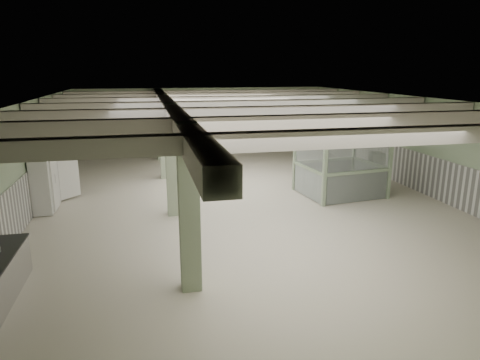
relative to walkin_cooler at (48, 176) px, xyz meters
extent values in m
plane|color=silver|center=(6.62, -0.83, -1.08)|extent=(20.00, 20.00, 0.00)
cube|color=white|center=(6.62, -0.83, 2.52)|extent=(14.00, 20.00, 0.02)
cube|color=#A3BB96|center=(6.62, 9.17, 0.72)|extent=(14.00, 0.02, 3.60)
cube|color=#A3BB96|center=(6.62, -10.83, 0.72)|extent=(14.00, 0.02, 3.60)
cube|color=#A3BB96|center=(-0.38, -0.83, 0.72)|extent=(0.02, 20.00, 3.60)
cube|color=#A3BB96|center=(13.62, -0.83, 0.72)|extent=(0.02, 20.00, 3.60)
cube|color=white|center=(-0.35, -0.83, -0.33)|extent=(0.05, 19.90, 1.50)
cube|color=white|center=(13.60, -0.83, -0.33)|extent=(0.05, 19.90, 1.50)
cube|color=white|center=(6.62, 9.15, -0.33)|extent=(13.90, 0.05, 1.50)
cube|color=beige|center=(4.12, -0.83, 2.30)|extent=(0.45, 19.90, 0.40)
cube|color=beige|center=(6.62, -8.33, 2.34)|extent=(13.90, 0.35, 0.32)
cube|color=beige|center=(6.62, -5.83, 2.34)|extent=(13.90, 0.35, 0.32)
cube|color=beige|center=(6.62, -3.33, 2.34)|extent=(13.90, 0.35, 0.32)
cube|color=beige|center=(6.62, -0.83, 2.34)|extent=(13.90, 0.35, 0.32)
cube|color=beige|center=(6.62, 1.67, 2.34)|extent=(13.90, 0.35, 0.32)
cube|color=beige|center=(6.62, 4.17, 2.34)|extent=(13.90, 0.35, 0.32)
cube|color=beige|center=(6.62, 6.67, 2.34)|extent=(13.90, 0.35, 0.32)
cube|color=#9AAC8A|center=(4.12, -6.83, 0.72)|extent=(0.42, 0.42, 3.60)
cube|color=#9AAC8A|center=(4.12, -1.83, 0.72)|extent=(0.42, 0.42, 3.60)
cube|color=#9AAC8A|center=(4.12, 3.17, 0.72)|extent=(0.42, 0.42, 3.60)
cube|color=#9AAC8A|center=(4.12, 7.17, 0.72)|extent=(0.42, 0.42, 3.60)
cone|color=#2D3C2E|center=(7.12, -5.83, 1.97)|extent=(0.44, 0.44, 0.22)
cone|color=#2D3C2E|center=(7.12, -0.33, 1.97)|extent=(0.44, 0.44, 0.22)
cone|color=#2D3C2E|center=(7.12, 4.67, 1.97)|extent=(0.44, 0.44, 0.22)
cube|color=silver|center=(-0.03, 0.00, 0.00)|extent=(0.59, 2.36, 2.16)
cube|color=silver|center=(0.30, -0.54, 0.00)|extent=(0.06, 0.88, 2.06)
cube|color=silver|center=(0.42, 0.64, 0.00)|extent=(0.63, 0.71, 2.06)
cube|color=silver|center=(0.34, -0.54, 0.00)|extent=(0.02, 0.05, 0.30)
cube|color=silver|center=(0.34, 0.54, 0.00)|extent=(0.02, 0.05, 0.30)
cube|color=#92A887|center=(9.23, -2.11, 0.04)|extent=(0.13, 0.13, 2.24)
cube|color=#92A887|center=(8.95, 0.11, 0.04)|extent=(0.13, 0.13, 2.24)
cube|color=#92A887|center=(11.89, -1.79, 0.04)|extent=(0.13, 0.13, 2.24)
cube|color=#92A887|center=(11.62, 0.43, 0.04)|extent=(0.13, 0.13, 2.24)
cube|color=#92A887|center=(10.42, -0.84, 1.22)|extent=(3.21, 2.82, 0.12)
cube|color=silver|center=(10.56, -1.95, -0.53)|extent=(2.47, 0.36, 1.05)
cube|color=silver|center=(10.56, -1.95, 0.70)|extent=(2.47, 0.36, 1.22)
cube|color=silver|center=(10.29, 0.27, -0.53)|extent=(2.47, 0.36, 1.05)
cube|color=silver|center=(10.29, 0.27, 0.70)|extent=(2.47, 0.36, 1.22)
cube|color=silver|center=(9.09, -1.00, -0.53)|extent=(0.31, 2.03, 1.05)
cube|color=silver|center=(9.09, -1.00, 0.70)|extent=(0.31, 2.03, 1.22)
cube|color=silver|center=(11.75, -0.68, -0.53)|extent=(0.31, 2.03, 1.05)
cube|color=silver|center=(11.75, -0.68, 0.70)|extent=(0.31, 2.03, 1.22)
cube|color=#525647|center=(12.11, -0.49, -0.34)|extent=(0.63, 0.77, 1.47)
camera|label=1|loc=(3.31, -15.27, 3.52)|focal=32.00mm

